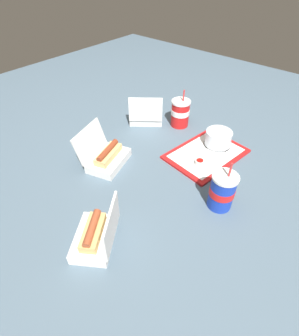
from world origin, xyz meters
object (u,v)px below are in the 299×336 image
Objects in this scene: food_tray at (206,154)px; soda_cup_left at (180,113)px; cake_container at (218,139)px; plastic_fork at (187,148)px; ketchup_cup at (200,162)px; soda_cup_center at (222,191)px; clamshell_sandwich_right at (146,114)px; clamshell_hotdog_center at (106,156)px; clamshell_hotdog_front at (96,235)px.

soda_cup_left is (0.14, 0.26, 0.07)m from food_tray.
cake_container is 0.16m from plastic_fork.
soda_cup_center is at bearing -128.37° from ketchup_cup.
soda_cup_left is at bearing 61.76° from food_tray.
clamshell_sandwich_right is 1.09× the size of soda_cup_left.
cake_container is 0.19m from ketchup_cup.
soda_cup_left is at bearing 79.73° from cake_container.
food_tray is at bearing 176.22° from cake_container.
plastic_fork is at bearing 58.92° from ketchup_cup.
clamshell_hotdog_center reaches higher than clamshell_hotdog_front.
soda_cup_center reaches higher than clamshell_hotdog_front.
clamshell_sandwich_right is (0.40, 0.11, 0.00)m from clamshell_hotdog_center.
clamshell_hotdog_center is 1.07× the size of clamshell_hotdog_front.
cake_container reaches higher than food_tray.
plastic_fork is (-0.12, 0.10, -0.03)m from cake_container.
ketchup_cup is 0.43m from clamshell_hotdog_center.
soda_cup_left is at bearing 37.99° from plastic_fork.
clamshell_hotdog_front is at bearing 150.94° from soda_cup_center.
soda_cup_center is (-0.21, -0.29, 0.06)m from plastic_fork.
food_tray is 0.67m from clamshell_hotdog_front.
clamshell_hotdog_center is (-0.35, 0.32, 0.03)m from food_tray.
clamshell_hotdog_center is at bearing 102.16° from soda_cup_center.
clamshell_hotdog_front is at bearing -164.07° from soda_cup_left.
ketchup_cup reaches higher than plastic_fork.
soda_cup_left reaches higher than clamshell_hotdog_front.
clamshell_hotdog_front is at bearing -137.01° from clamshell_hotdog_center.
clamshell_hotdog_front is 0.84m from soda_cup_left.
cake_container reaches higher than ketchup_cup.
clamshell_sandwich_right is (0.08, 0.34, 0.03)m from plastic_fork.
soda_cup_center reaches higher than plastic_fork.
clamshell_sandwich_right is at bearing 29.20° from clamshell_hotdog_front.
ketchup_cup is 0.36× the size of plastic_fork.
soda_cup_left is at bearing 50.63° from soda_cup_center.
soda_cup_center reaches higher than clamshell_sandwich_right.
ketchup_cup is at bearing -128.28° from plastic_fork.
clamshell_hotdog_center is at bearing 42.99° from clamshell_hotdog_front.
soda_cup_center is (-0.29, -0.63, 0.03)m from clamshell_sandwich_right.
clamshell_hotdog_front is at bearing 177.26° from cake_container.
food_tray is 10.07× the size of ketchup_cup.
clamshell_hotdog_center is at bearing 143.90° from cake_container.
plastic_fork is at bearing 54.21° from soda_cup_center.
cake_container reaches higher than plastic_fork.
ketchup_cup is 0.18× the size of clamshell_sandwich_right.
plastic_fork is 0.35m from clamshell_sandwich_right.
clamshell_sandwich_right reaches higher than ketchup_cup.
plastic_fork is at bearing -134.80° from soda_cup_left.
clamshell_hotdog_front is (-0.66, 0.03, 0.03)m from food_tray.
soda_cup_center is at bearing -129.37° from soda_cup_left.
food_tray is 3.66× the size of plastic_fork.
plastic_fork is 0.49× the size of clamshell_sandwich_right.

